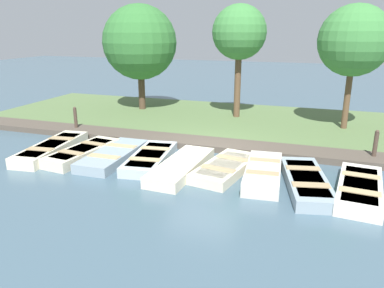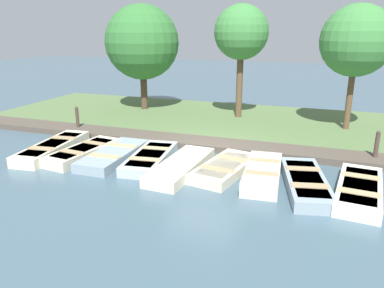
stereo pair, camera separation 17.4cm
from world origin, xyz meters
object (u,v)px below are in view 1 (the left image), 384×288
Objects in this scene: rowboat_3 at (150,158)px; rowboat_6 at (263,173)px; rowboat_0 at (52,148)px; park_tree_left at (239,33)px; rowboat_4 at (181,166)px; rowboat_8 at (360,189)px; rowboat_5 at (225,168)px; park_tree_center at (354,41)px; rowboat_2 at (114,155)px; rowboat_1 at (83,152)px; mooring_post_far at (375,146)px; mooring_post_near at (76,120)px; park_tree_far_left at (140,43)px; rowboat_7 at (306,181)px.

rowboat_6 reaches higher than rowboat_3.
park_tree_left is (-7.15, 5.25, 3.94)m from rowboat_0.
rowboat_4 reaches higher than rowboat_8.
park_tree_center reaches higher than rowboat_5.
rowboat_4 is at bearing 83.14° from rowboat_2.
mooring_post_far is (-2.73, 9.61, 0.39)m from rowboat_1.
rowboat_4 is 2.97× the size of mooring_post_far.
rowboat_2 is 1.05× the size of rowboat_5.
park_tree_far_left reaches higher than mooring_post_near.
mooring_post_far is 0.21× the size of park_tree_far_left.
rowboat_0 is at bearing -84.98° from rowboat_1.
mooring_post_far is (-2.92, 0.65, 0.40)m from rowboat_8.
park_tree_left is at bearing 160.89° from rowboat_3.
rowboat_7 is at bearing -10.78° from park_tree_center.
mooring_post_near and mooring_post_far have the same top height.
rowboat_0 reaches higher than rowboat_3.
rowboat_4 is at bearing 94.20° from rowboat_1.
rowboat_5 is 0.55× the size of park_tree_far_left.
rowboat_4 is at bearing 64.47° from rowboat_3.
mooring_post_near is at bearing -98.82° from rowboat_8.
mooring_post_far is 0.21× the size of park_tree_left.
rowboat_2 is at bearing -50.36° from park_tree_center.
rowboat_2 is 2.81× the size of mooring_post_near.
rowboat_2 is 1.00× the size of rowboat_3.
rowboat_2 is at bearing -78.02° from rowboat_5.
mooring_post_near is 8.36m from park_tree_left.
park_tree_far_left is at bearing -142.74° from rowboat_7.
park_tree_left is (-6.95, -1.17, 3.98)m from rowboat_5.
park_tree_far_left is (-7.34, 0.05, 3.46)m from rowboat_0.
rowboat_0 is 12.58m from park_tree_center.
mooring_post_far is 5.06m from park_tree_center.
rowboat_4 is (0.13, 3.75, -0.01)m from rowboat_1.
mooring_post_near is (-2.87, -5.94, 0.40)m from rowboat_4.
park_tree_far_left is (-7.50, -8.84, 3.48)m from rowboat_7.
rowboat_5 is at bearing -102.96° from rowboat_6.
rowboat_8 is 2.90× the size of mooring_post_far.
rowboat_7 reaches higher than rowboat_5.
mooring_post_near is (-2.87, -9.75, 0.40)m from rowboat_7.
rowboat_7 is 0.66× the size of park_tree_center.
rowboat_7 is (0.16, 8.88, -0.02)m from rowboat_0.
rowboat_4 reaches higher than rowboat_3.
park_tree_left is (-7.04, 2.77, 3.97)m from rowboat_2.
mooring_post_near is 0.22× the size of park_tree_center.
mooring_post_far is at bearing 97.67° from rowboat_0.
rowboat_1 is 2.70× the size of mooring_post_near.
mooring_post_near is 0.21× the size of park_tree_left.
rowboat_6 is at bearing 96.71° from rowboat_1.
rowboat_1 is 0.93× the size of rowboat_8.
rowboat_1 is 0.88× the size of rowboat_7.
park_tree_far_left reaches higher than rowboat_3.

